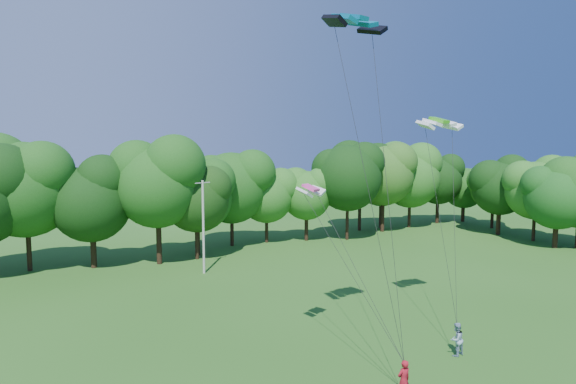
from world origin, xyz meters
TOP-DOWN VIEW (x-y plane):
  - utility_pole at (0.96, 28.61)m, footprint 1.63×0.67m
  - kite_flyer_left at (1.02, 4.02)m, footprint 0.72×0.50m
  - kite_flyer_right at (6.80, 5.71)m, footprint 0.92×0.72m
  - kite_teal at (0.91, 7.69)m, footprint 3.31×1.72m
  - kite_green at (9.25, 9.41)m, footprint 2.93×1.49m
  - kite_pink at (0.08, 10.11)m, footprint 1.94×1.42m
  - tree_back_center at (2.32, 34.12)m, footprint 7.45×7.45m
  - tree_back_east at (29.66, 35.75)m, footprint 9.00×9.00m
  - tree_flank_east at (39.40, 17.63)m, footprint 7.73×7.73m

SIDE VIEW (x-z plane):
  - kite_flyer_right at x=6.80m, z-range 0.00..1.84m
  - kite_flyer_left at x=1.02m, z-range 0.00..1.89m
  - utility_pole at x=0.96m, z-range 0.11..8.65m
  - tree_back_center at x=2.32m, z-range 1.35..12.18m
  - tree_flank_east at x=39.40m, z-range 1.40..12.65m
  - tree_back_east at x=29.66m, z-range 1.63..14.73m
  - kite_pink at x=0.08m, z-range 9.07..9.45m
  - kite_green at x=9.25m, z-range 12.88..13.38m
  - kite_teal at x=0.91m, z-range 17.37..17.97m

